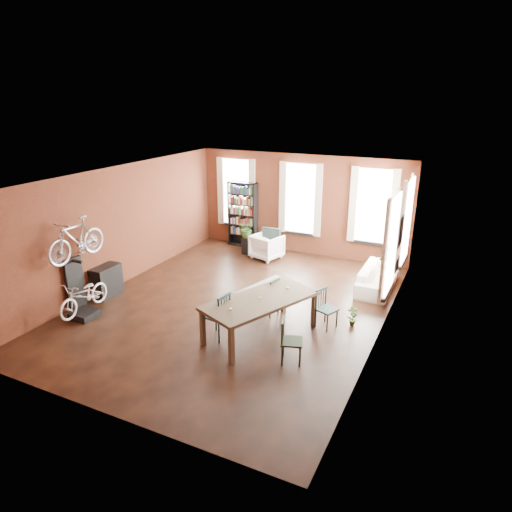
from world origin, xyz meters
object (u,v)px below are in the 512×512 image
Objects in this scene: dining_table at (260,317)px; dining_chair_c at (292,341)px; cream_sofa at (378,274)px; bicycle_floor at (82,281)px; bookshelf at (243,214)px; dining_chair_a at (217,315)px; bike_trainer at (85,314)px; white_armchair at (267,245)px; dining_chair_b at (268,296)px; dining_chair_d at (327,309)px; console_table at (107,281)px; plant_stand at (247,245)px.

dining_chair_c is at bearing -11.45° from dining_table.
bicycle_floor is (-5.81, -4.66, 0.50)m from cream_sofa.
bookshelf is (-4.18, 6.04, 0.65)m from dining_chair_c.
bike_trainer is (-3.27, -0.58, -0.43)m from dining_chair_a.
dining_chair_a reaches higher than cream_sofa.
white_armchair is 3.77m from cream_sofa.
dining_chair_d is at bearing 98.92° from dining_chair_b.
dining_chair_c is 7.37m from bookshelf.
dining_table is 2.76× the size of dining_chair_b.
bike_trainer is 0.68× the size of console_table.
dining_chair_d reaches higher than cream_sofa.
bike_trainer is at bearing 75.71° from dining_chair_c.
white_armchair is (-3.08, 3.56, -0.01)m from dining_chair_d.
dining_chair_d is at bearing 8.22° from console_table.
bicycle_floor is at bearing -97.69° from bookshelf.
cream_sofa is (4.95, -1.70, -0.69)m from bookshelf.
plant_stand is at bearing 68.14° from dining_chair_d.
dining_chair_b is 3.89m from white_armchair.
bike_trainer is (-0.89, -6.40, -1.02)m from bookshelf.
dining_chair_a is at bearing -69.77° from plant_stand.
dining_chair_a is 1.90× the size of bike_trainer.
bike_trainer is at bearing -103.61° from plant_stand.
dining_chair_d is 5.35m from plant_stand.
dining_chair_a is 2.44m from dining_chair_d.
dining_chair_a reaches higher than bike_trainer.
bookshelf is (-2.92, 4.35, 0.64)m from dining_chair_b.
console_table is at bearing 62.93° from dining_chair_c.
dining_chair_c reaches higher than bike_trainer.
plant_stand is (-2.69, 4.66, -0.16)m from dining_table.
bike_trainer is (-2.16, -5.57, -0.35)m from white_armchair.
bike_trainer is 0.99× the size of plant_stand.
cream_sofa is (3.67, -0.87, -0.02)m from white_armchair.
dining_chair_a reaches higher than dining_table.
cream_sofa is at bearing 152.79° from dining_chair_b.
dining_chair_c reaches higher than cream_sofa.
bicycle_floor reaches higher than dining_table.
dining_chair_c is at bearing 0.76° from bicycle_floor.
cream_sofa is at bearing -12.74° from plant_stand.
plant_stand is (-1.89, 5.13, -0.24)m from dining_chair_a.
dining_chair_a reaches higher than dining_chair_d.
bike_trainer is at bearing 132.79° from dining_chair_d.
dining_chair_c is at bearing 4.05° from bike_trainer.
white_armchair is at bearing -32.98° from bookshelf.
white_armchair is at bearing 136.12° from dining_table.
bike_trainer is 0.36× the size of bicycle_floor.
dining_chair_b is 1.68× the size of plant_stand.
cream_sofa is (2.57, 4.12, -0.11)m from dining_chair_a.
dining_table reaches higher than cream_sofa.
bookshelf is 5.28m from cream_sofa.
bike_trainer is at bearing 84.92° from white_armchair.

